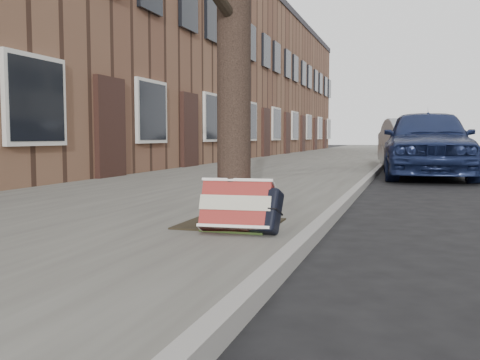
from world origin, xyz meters
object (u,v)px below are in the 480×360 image
(suitcase_red, at_px, (237,206))
(suitcase_navy, at_px, (250,209))
(car_near_front, at_px, (426,143))
(car_near_mid, at_px, (417,145))

(suitcase_red, relative_size, suitcase_navy, 1.12)
(suitcase_navy, relative_size, car_near_front, 0.11)
(suitcase_red, distance_m, suitcase_navy, 0.11)
(car_near_mid, bearing_deg, car_near_front, -97.09)
(suitcase_navy, distance_m, car_near_mid, 11.12)
(suitcase_red, bearing_deg, car_near_mid, 77.04)
(suitcase_red, xyz_separation_m, car_near_front, (1.70, 8.67, 0.45))
(suitcase_red, distance_m, car_near_mid, 11.17)
(suitcase_navy, xyz_separation_m, car_near_front, (1.60, 8.64, 0.47))
(car_near_front, relative_size, car_near_mid, 1.07)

